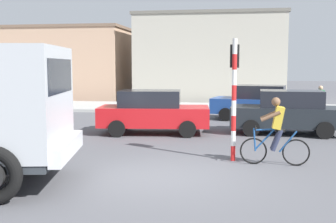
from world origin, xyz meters
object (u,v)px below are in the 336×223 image
Objects in this scene: car_white_mid at (257,102)px; pedestrian_near_kerb at (320,103)px; car_far_side at (287,112)px; cyclist at (276,131)px; traffic_light_pole at (234,82)px; car_red_near at (153,112)px.

pedestrian_near_kerb reaches higher than car_white_mid.
car_far_side is at bearing -76.99° from car_white_mid.
cyclist is 1.65m from traffic_light_pole.
car_white_mid is at bearing 174.65° from pedestrian_near_kerb.
cyclist reaches higher than car_red_near.
car_white_mid is at bearing 89.86° from cyclist.
cyclist is at bearing -20.97° from traffic_light_pole.
traffic_light_pole is at bearing -114.85° from pedestrian_near_kerb.
cyclist is at bearing -47.46° from car_red_near.
car_far_side is at bearing 67.08° from traffic_light_pole.
pedestrian_near_kerb is at bearing 65.15° from traffic_light_pole.
car_white_mid is 2.62× the size of pedestrian_near_kerb.
traffic_light_pole is 1.98× the size of pedestrian_near_kerb.
car_red_near is at bearing -147.67° from pedestrian_near_kerb.
traffic_light_pole is 0.75× the size of car_white_mid.
car_red_near is (-2.93, 3.94, -1.25)m from traffic_light_pole.
car_white_mid is (0.02, 8.85, -0.05)m from cyclist.
traffic_light_pole is 0.77× the size of car_red_near.
traffic_light_pole reaches higher than car_far_side.
traffic_light_pole is at bearing -53.32° from car_red_near.
car_red_near is 4.93m from car_far_side.
car_white_mid is at bearing 103.01° from car_far_side.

